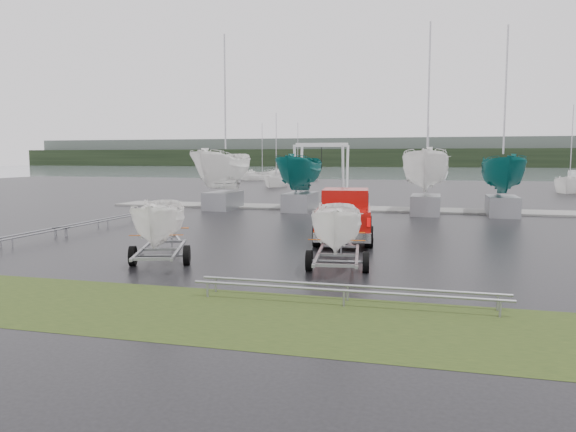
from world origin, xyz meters
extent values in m
plane|color=black|center=(0.00, 0.00, 0.00)|extent=(120.00, 120.00, 0.00)
plane|color=slate|center=(0.00, 100.00, -0.01)|extent=(300.00, 300.00, 0.00)
plane|color=black|center=(0.00, -11.00, 0.00)|extent=(40.00, 40.00, 0.00)
cube|color=gray|center=(0.00, 13.00, 0.05)|extent=(30.00, 3.00, 0.12)
cube|color=black|center=(0.00, 170.00, 3.00)|extent=(300.00, 8.00, 6.00)
cube|color=#4C5651|center=(0.00, 178.00, 5.00)|extent=(300.00, 6.00, 10.00)
cube|color=#8D0A07|center=(2.39, 0.13, 0.79)|extent=(2.69, 5.91, 0.93)
cube|color=#8D0A07|center=(2.26, 1.15, 1.52)|extent=(2.10, 2.48, 0.84)
cube|color=black|center=(2.26, 1.15, 1.57)|extent=(2.10, 2.24, 0.54)
cube|color=silver|center=(2.77, -2.75, 0.49)|extent=(1.99, 0.43, 0.34)
cylinder|color=black|center=(1.22, 1.86, 0.39)|extent=(0.39, 0.82, 0.79)
cylinder|color=black|center=(3.08, 2.10, 0.39)|extent=(0.39, 0.82, 0.79)
cylinder|color=black|center=(1.71, -1.85, 0.39)|extent=(0.39, 0.82, 0.79)
cylinder|color=black|center=(3.56, -1.60, 0.39)|extent=(0.39, 0.82, 0.79)
cube|color=gray|center=(2.64, -5.99, 0.45)|extent=(0.55, 3.58, 0.08)
cube|color=gray|center=(3.73, -5.85, 0.45)|extent=(0.55, 3.58, 0.08)
cylinder|color=gray|center=(3.21, -6.12, 0.30)|extent=(1.60, 0.29, 0.08)
cylinder|color=black|center=(2.42, -6.22, 0.30)|extent=(0.26, 0.62, 0.60)
cylinder|color=black|center=(4.01, -6.01, 0.30)|extent=(0.26, 0.62, 0.60)
imported|color=white|center=(3.19, -5.92, 2.39)|extent=(1.61, 1.64, 3.79)
cube|color=#E45A07|center=(3.08, -5.13, 1.00)|extent=(1.54, 0.24, 0.03)
cube|color=#E45A07|center=(3.29, -6.71, 1.00)|extent=(1.54, 0.24, 0.03)
cube|color=gray|center=(-2.69, -6.55, 0.45)|extent=(1.28, 3.42, 0.08)
cube|color=gray|center=(-1.65, -6.19, 0.45)|extent=(1.28, 3.42, 0.08)
cylinder|color=gray|center=(-2.10, -6.56, 0.30)|extent=(1.53, 0.61, 0.08)
cylinder|color=black|center=(-2.86, -6.83, 0.30)|extent=(0.37, 0.63, 0.60)
cylinder|color=black|center=(-1.35, -6.29, 0.30)|extent=(0.37, 0.63, 0.60)
imported|color=white|center=(-2.17, -6.37, 2.43)|extent=(1.88, 1.90, 3.88)
cube|color=#E45A07|center=(-2.44, -5.62, 1.00)|extent=(1.48, 0.56, 0.03)
cube|color=#E45A07|center=(-1.90, -7.12, 1.00)|extent=(1.48, 0.56, 0.03)
cylinder|color=silver|center=(-2.69, 12.20, 2.00)|extent=(0.16, 0.58, 3.99)
cylinder|color=silver|center=(-2.69, 13.80, 2.00)|extent=(0.16, 0.58, 3.99)
cylinder|color=silver|center=(0.31, 12.20, 2.00)|extent=(0.16, 0.58, 3.99)
cylinder|color=silver|center=(0.31, 13.80, 2.00)|extent=(0.16, 0.58, 3.99)
cube|color=silver|center=(-1.19, 13.00, 4.00)|extent=(3.30, 0.25, 0.25)
cube|color=gray|center=(-7.01, 11.00, 0.55)|extent=(1.60, 3.20, 1.10)
imported|color=white|center=(-7.01, 11.00, 4.53)|extent=(2.58, 2.65, 6.85)
cylinder|color=#B2B2B7|center=(-7.01, 11.50, 7.25)|extent=(0.10, 0.10, 7.00)
cube|color=gray|center=(-2.11, 11.20, 0.55)|extent=(1.60, 3.20, 1.10)
imported|color=#0D605C|center=(-2.11, 11.20, 4.11)|extent=(2.27, 2.33, 6.02)
cube|color=gray|center=(5.25, 11.00, 0.55)|extent=(1.60, 3.20, 1.10)
imported|color=white|center=(5.25, 11.00, 4.54)|extent=(2.59, 2.66, 6.88)
cylinder|color=#B2B2B7|center=(5.25, 11.50, 7.26)|extent=(0.10, 0.10, 7.00)
cube|color=gray|center=(9.35, 11.30, 0.55)|extent=(1.60, 3.20, 1.10)
imported|color=#0D605C|center=(9.35, 11.30, 4.09)|extent=(2.25, 2.31, 5.97)
cylinder|color=#B2B2B7|center=(9.35, 11.80, 6.91)|extent=(0.10, 0.10, 7.00)
cylinder|color=gray|center=(-8.75, 1.00, 0.35)|extent=(0.06, 6.50, 0.06)
cylinder|color=gray|center=(-9.25, 1.00, 0.35)|extent=(0.06, 6.50, 0.06)
cylinder|color=gray|center=(-8.75, -5.00, 0.35)|extent=(0.06, 6.50, 0.06)
cylinder|color=gray|center=(-9.25, -5.00, 0.35)|extent=(0.06, 6.50, 0.06)
cylinder|color=gray|center=(4.00, -9.75, 0.35)|extent=(7.00, 0.06, 0.06)
cylinder|color=gray|center=(4.00, -9.25, 0.35)|extent=(7.00, 0.06, 0.06)
imported|color=white|center=(-11.22, 37.28, 0.00)|extent=(2.13, 2.18, 5.57)
cylinder|color=#B2B2B7|center=(-11.22, 37.28, 4.00)|extent=(0.08, 0.08, 8.00)
imported|color=white|center=(-13.17, 54.76, 0.00)|extent=(3.58, 3.56, 6.80)
cylinder|color=#B2B2B7|center=(-13.17, 54.76, 4.00)|extent=(0.08, 0.08, 8.00)
imported|color=white|center=(17.58, 34.96, 0.00)|extent=(3.02, 3.07, 6.47)
cylinder|color=#B2B2B7|center=(17.58, 34.96, 4.00)|extent=(0.08, 0.08, 8.00)
imported|color=white|center=(-18.16, 54.05, 0.00)|extent=(3.72, 3.71, 6.93)
cylinder|color=#B2B2B7|center=(-18.16, 54.05, 4.00)|extent=(0.08, 0.08, 8.00)
imported|color=white|center=(4.35, 65.65, 0.00)|extent=(3.10, 3.06, 6.24)
cylinder|color=#B2B2B7|center=(4.35, 65.65, 4.00)|extent=(0.08, 0.08, 8.00)
camera|label=1|loc=(5.92, -21.60, 3.24)|focal=35.00mm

